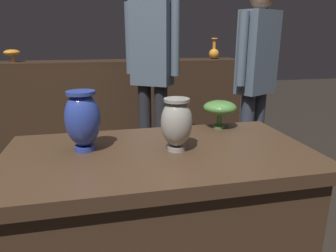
{
  "coord_description": "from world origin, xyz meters",
  "views": [
    {
      "loc": [
        -0.21,
        -1.11,
        1.23
      ],
      "look_at": [
        0.03,
        -0.0,
        0.9
      ],
      "focal_mm": 32.95,
      "sensor_mm": 36.0,
      "label": 1
    }
  ],
  "objects": [
    {
      "name": "vase_tall_behind",
      "position": [
        0.35,
        0.25,
        0.9
      ],
      "size": [
        0.16,
        0.16,
        0.14
      ],
      "color": "#477A38",
      "rests_on": "display_plinth"
    },
    {
      "name": "shelf_vase_far_right",
      "position": [
        1.04,
        2.2,
        1.06
      ],
      "size": [
        0.11,
        0.11,
        0.22
      ],
      "color": "orange",
      "rests_on": "back_display_shelf"
    },
    {
      "name": "visitor_near_right",
      "position": [
        1.0,
        1.14,
        0.94
      ],
      "size": [
        0.42,
        0.31,
        1.61
      ],
      "rotation": [
        0.0,
        0.0,
        3.63
      ],
      "color": "#333847",
      "rests_on": "ground_plane"
    },
    {
      "name": "display_plinth",
      "position": [
        0.0,
        0.0,
        0.4
      ],
      "size": [
        1.2,
        0.64,
        0.8
      ],
      "color": "#422D1E",
      "rests_on": "ground_plane"
    },
    {
      "name": "back_display_shelf",
      "position": [
        0.0,
        2.2,
        0.49
      ],
      "size": [
        2.6,
        0.4,
        0.99
      ],
      "color": "#382619",
      "rests_on": "ground_plane"
    },
    {
      "name": "shelf_vase_far_left",
      "position": [
        -1.04,
        2.24,
        1.08
      ],
      "size": [
        0.15,
        0.15,
        0.12
      ],
      "color": "orange",
      "rests_on": "back_display_shelf"
    },
    {
      "name": "visitor_center_back",
      "position": [
        0.21,
        1.41,
        1.01
      ],
      "size": [
        0.4,
        0.33,
        1.71
      ],
      "rotation": [
        0.0,
        0.0,
        2.56
      ],
      "color": "#232328",
      "rests_on": "ground_plane"
    },
    {
      "name": "vase_centerpiece",
      "position": [
        0.07,
        -0.01,
        0.91
      ],
      "size": [
        0.12,
        0.12,
        0.21
      ],
      "color": "gray",
      "rests_on": "display_plinth"
    },
    {
      "name": "vase_left_accent",
      "position": [
        -0.29,
        0.07,
        0.93
      ],
      "size": [
        0.14,
        0.14,
        0.24
      ],
      "color": "#2D429E",
      "rests_on": "display_plinth"
    }
  ]
}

